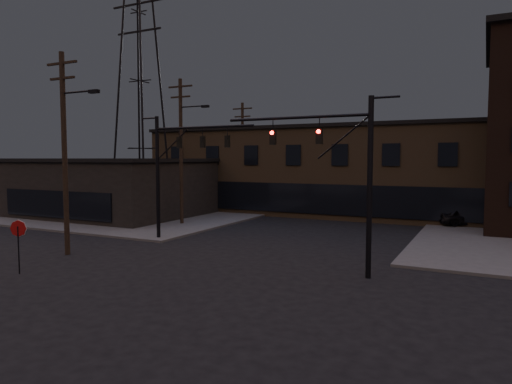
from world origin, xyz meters
TOP-DOWN VIEW (x-y plane):
  - ground at (0.00, 0.00)m, footprint 140.00×140.00m
  - sidewalk_nw at (-22.00, 22.00)m, footprint 30.00×30.00m
  - building_row at (0.00, 28.00)m, footprint 40.00×12.00m
  - building_left at (-20.00, 16.00)m, footprint 16.00×12.00m
  - traffic_signal_near at (5.36, 4.50)m, footprint 7.12×0.24m
  - traffic_signal_far at (-6.72, 8.00)m, footprint 7.12×0.24m
  - stop_sign at (-8.00, -1.99)m, footprint 0.72×0.33m
  - utility_pole_near at (-9.43, 2.00)m, footprint 3.70×0.28m
  - utility_pole_mid at (-10.44, 14.00)m, footprint 3.70×0.28m
  - utility_pole_far at (-11.50, 26.00)m, footprint 2.20×0.28m
  - transmission_tower at (-18.00, 18.00)m, footprint 7.00×7.00m
  - parked_car_lot_a at (9.78, 22.71)m, footprint 4.37×3.02m
  - car_crossing at (-2.68, 25.97)m, footprint 2.01×4.72m

SIDE VIEW (x-z plane):
  - ground at x=0.00m, z-range 0.00..0.00m
  - sidewalk_nw at x=-22.00m, z-range 0.00..0.15m
  - car_crossing at x=-2.68m, z-range 0.00..1.51m
  - parked_car_lot_a at x=9.78m, z-range 0.15..1.53m
  - stop_sign at x=-8.00m, z-range 0.60..3.08m
  - building_left at x=-20.00m, z-range 0.00..5.00m
  - building_row at x=0.00m, z-range 0.00..8.00m
  - traffic_signal_near at x=5.36m, z-range 0.93..8.93m
  - traffic_signal_far at x=-6.72m, z-range 1.01..9.01m
  - utility_pole_far at x=-11.50m, z-range 0.28..11.28m
  - utility_pole_near at x=-9.43m, z-range 0.37..11.37m
  - utility_pole_mid at x=-10.44m, z-range 0.38..11.88m
  - transmission_tower at x=-18.00m, z-range 0.00..25.00m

